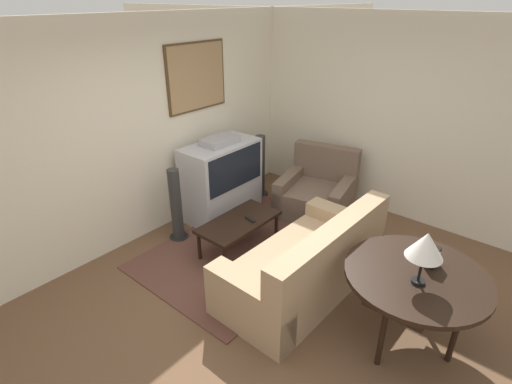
% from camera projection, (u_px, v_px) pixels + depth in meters
% --- Properties ---
extents(ground_plane, '(12.00, 12.00, 0.00)m').
position_uv_depth(ground_plane, '(273.00, 301.00, 4.15)').
color(ground_plane, brown).
extents(wall_back, '(12.00, 0.10, 2.70)m').
position_uv_depth(wall_back, '(136.00, 134.00, 4.79)').
color(wall_back, beige).
rests_on(wall_back, ground_plane).
extents(wall_right, '(0.06, 12.00, 2.70)m').
position_uv_depth(wall_right, '(395.00, 120.00, 5.35)').
color(wall_right, beige).
rests_on(wall_right, ground_plane).
extents(area_rug, '(2.55, 1.77, 0.01)m').
position_uv_depth(area_rug, '(246.00, 248.00, 5.01)').
color(area_rug, brown).
rests_on(area_rug, ground_plane).
extents(tv, '(1.10, 0.58, 1.16)m').
position_uv_depth(tv, '(222.00, 179.00, 5.57)').
color(tv, '#B7B7BC').
rests_on(tv, ground_plane).
extents(couch, '(1.94, 0.96, 0.90)m').
position_uv_depth(couch, '(306.00, 266.00, 4.19)').
color(couch, tan).
rests_on(couch, ground_plane).
extents(armchair, '(1.14, 1.14, 0.91)m').
position_uv_depth(armchair, '(317.00, 193.00, 5.76)').
color(armchair, brown).
rests_on(armchair, ground_plane).
extents(coffee_table, '(1.04, 0.52, 0.41)m').
position_uv_depth(coffee_table, '(239.00, 224.00, 4.85)').
color(coffee_table, black).
rests_on(coffee_table, ground_plane).
extents(console_table, '(1.22, 1.22, 0.74)m').
position_uv_depth(console_table, '(417.00, 280.00, 3.41)').
color(console_table, black).
rests_on(console_table, ground_plane).
extents(table_lamp, '(0.29, 0.29, 0.48)m').
position_uv_depth(table_lamp, '(426.00, 246.00, 3.12)').
color(table_lamp, black).
rests_on(table_lamp, console_table).
extents(mantel_clock, '(0.14, 0.10, 0.16)m').
position_uv_depth(mantel_clock, '(432.00, 257.00, 3.46)').
color(mantel_clock, black).
rests_on(mantel_clock, console_table).
extents(remote, '(0.07, 0.17, 0.02)m').
position_uv_depth(remote, '(250.00, 219.00, 4.83)').
color(remote, black).
rests_on(remote, coffee_table).
extents(speaker_tower_left, '(0.25, 0.25, 0.97)m').
position_uv_depth(speaker_tower_left, '(176.00, 207.00, 5.04)').
color(speaker_tower_left, black).
rests_on(speaker_tower_left, ground_plane).
extents(speaker_tower_right, '(0.25, 0.25, 0.97)m').
position_uv_depth(speaker_tower_right, '(260.00, 167.00, 6.18)').
color(speaker_tower_right, black).
rests_on(speaker_tower_right, ground_plane).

